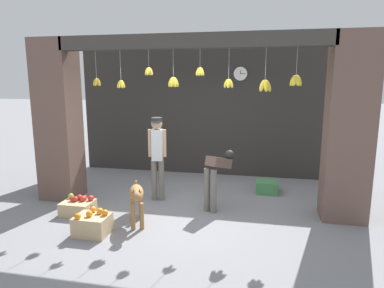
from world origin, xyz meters
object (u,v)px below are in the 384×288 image
dog (137,197)px  worker_stooping (217,173)px  fruit_crate_oranges (92,224)px  shopkeeper (157,153)px  wall_clock (240,74)px  produce_box_green (267,187)px  water_bottle (92,213)px  fruit_crate_apples (78,206)px

dog → worker_stooping: (1.15, 0.97, 0.20)m
dog → fruit_crate_oranges: (-0.53, -0.46, -0.31)m
shopkeeper → fruit_crate_oranges: shopkeeper is taller
dog → shopkeeper: 1.26m
shopkeeper → worker_stooping: bearing=161.3°
worker_stooping → wall_clock: bearing=110.6°
produce_box_green → water_bottle: 3.49m
fruit_crate_apples → produce_box_green: (3.21, 1.82, -0.01)m
fruit_crate_oranges → produce_box_green: bearing=44.0°
dog → worker_stooping: worker_stooping is taller
dog → fruit_crate_apples: bearing=-122.6°
dog → produce_box_green: dog is taller
dog → worker_stooping: 1.52m
fruit_crate_oranges → fruit_crate_apples: bearing=132.7°
worker_stooping → produce_box_green: (0.90, 1.06, -0.54)m
produce_box_green → worker_stooping: bearing=-130.3°
dog → fruit_crate_oranges: bearing=-71.3°
dog → water_bottle: dog is taller
shopkeeper → fruit_crate_oranges: (-0.52, -1.63, -0.78)m
dog → fruit_crate_oranges: 0.77m
fruit_crate_apples → water_bottle: bearing=-25.9°
fruit_crate_oranges → water_bottle: 0.59m
shopkeeper → produce_box_green: bearing=-166.3°
worker_stooping → fruit_crate_apples: size_ratio=1.93×
water_bottle → fruit_crate_apples: bearing=154.1°
dog → worker_stooping: size_ratio=0.78×
shopkeeper → wall_clock: size_ratio=4.86×
dog → fruit_crate_apples: 1.22m
worker_stooping → shopkeeper: bearing=-163.4°
worker_stooping → fruit_crate_apples: 2.49m
shopkeeper → water_bottle: (-0.81, -1.12, -0.83)m
shopkeeper → fruit_crate_apples: (-1.14, -0.96, -0.80)m
fruit_crate_apples → produce_box_green: size_ratio=1.19×
fruit_crate_apples → shopkeeper: bearing=39.9°
worker_stooping → produce_box_green: size_ratio=2.29×
worker_stooping → water_bottle: (-1.97, -0.92, -0.56)m
fruit_crate_oranges → wall_clock: bearing=62.4°
shopkeeper → worker_stooping: shopkeeper is taller
shopkeeper → fruit_crate_apples: 1.69m
dog → fruit_crate_apples: (-1.16, 0.21, -0.34)m
fruit_crate_oranges → wall_clock: wall_clock is taller
produce_box_green → water_bottle: bearing=-145.4°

